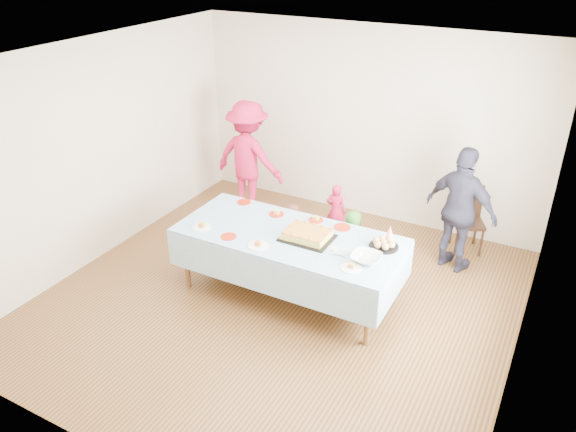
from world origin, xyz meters
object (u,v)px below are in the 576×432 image
party_table (289,239)px  birthday_cake (307,235)px  dining_chair (468,215)px  adult_left (248,158)px

party_table → birthday_cake: (0.22, 0.01, 0.10)m
birthday_cake → dining_chair: 2.44m
birthday_cake → adult_left: 2.38m
dining_chair → adult_left: (-3.07, -0.40, 0.36)m
birthday_cake → dining_chair: bearing=56.8°
birthday_cake → party_table: bearing=-176.6°
party_table → adult_left: size_ratio=1.51×
adult_left → dining_chair: bearing=-171.3°
dining_chair → adult_left: bearing=162.5°
dining_chair → adult_left: 3.12m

